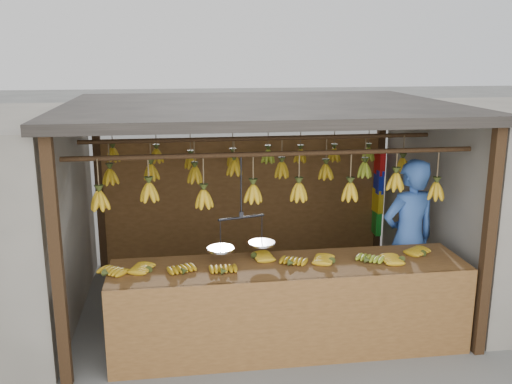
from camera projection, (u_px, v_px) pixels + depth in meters
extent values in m
plane|color=#5B5B57|center=(260.00, 302.00, 6.92)|extent=(80.00, 80.00, 0.00)
cube|color=black|center=(57.00, 266.00, 4.93)|extent=(0.10, 0.10, 2.30)
cube|color=black|center=(488.00, 245.00, 5.48)|extent=(0.10, 0.10, 2.30)
cube|color=black|center=(99.00, 187.00, 7.81)|extent=(0.10, 0.10, 2.30)
cube|color=black|center=(379.00, 178.00, 8.36)|extent=(0.10, 0.10, 2.30)
cube|color=black|center=(260.00, 107.00, 6.35)|extent=(4.30, 3.30, 0.10)
cylinder|color=black|center=(275.00, 154.00, 5.48)|extent=(4.00, 0.05, 0.05)
cylinder|color=black|center=(260.00, 138.00, 6.44)|extent=(4.00, 0.05, 0.05)
cylinder|color=black|center=(248.00, 127.00, 7.40)|extent=(4.00, 0.05, 0.05)
cube|color=brown|center=(244.00, 199.00, 8.15)|extent=(4.00, 0.06, 1.80)
cube|color=brown|center=(290.00, 268.00, 5.68)|extent=(3.55, 0.79, 0.08)
cube|color=brown|center=(297.00, 324.00, 5.40)|extent=(3.55, 0.04, 0.90)
cube|color=black|center=(117.00, 337.00, 5.22)|extent=(0.07, 0.07, 0.82)
cube|color=black|center=(460.00, 314.00, 5.69)|extent=(0.07, 0.07, 0.82)
cube|color=black|center=(123.00, 305.00, 5.89)|extent=(0.07, 0.07, 0.82)
cube|color=black|center=(430.00, 286.00, 6.35)|extent=(0.07, 0.07, 0.82)
ellipsoid|color=#B18412|center=(106.00, 274.00, 5.34)|extent=(0.28, 0.30, 0.06)
ellipsoid|color=#B18412|center=(150.00, 269.00, 5.46)|extent=(0.29, 0.25, 0.06)
ellipsoid|color=#B18412|center=(185.00, 272.00, 5.39)|extent=(0.25, 0.29, 0.06)
ellipsoid|color=#B18412|center=(224.00, 272.00, 5.39)|extent=(0.18, 0.24, 0.06)
ellipsoid|color=#B18412|center=(255.00, 257.00, 5.77)|extent=(0.26, 0.21, 0.06)
ellipsoid|color=#B18412|center=(291.00, 264.00, 5.60)|extent=(0.27, 0.29, 0.06)
ellipsoid|color=#B18412|center=(332.00, 260.00, 5.69)|extent=(0.29, 0.26, 0.06)
ellipsoid|color=#92A523|center=(368.00, 261.00, 5.67)|extent=(0.28, 0.30, 0.06)
ellipsoid|color=#B18412|center=(401.00, 259.00, 5.72)|extent=(0.25, 0.19, 0.06)
ellipsoid|color=#B18412|center=(425.00, 253.00, 5.88)|extent=(0.28, 0.30, 0.06)
ellipsoid|color=#B18412|center=(100.00, 201.00, 5.31)|extent=(0.16, 0.16, 0.28)
ellipsoid|color=#B18412|center=(149.00, 192.00, 5.40)|extent=(0.16, 0.16, 0.28)
ellipsoid|color=#B18412|center=(204.00, 199.00, 5.53)|extent=(0.16, 0.16, 0.28)
ellipsoid|color=#B18412|center=(253.00, 194.00, 5.55)|extent=(0.16, 0.16, 0.28)
ellipsoid|color=#B18412|center=(299.00, 192.00, 5.60)|extent=(0.16, 0.16, 0.28)
ellipsoid|color=#B18412|center=(350.00, 192.00, 5.69)|extent=(0.16, 0.16, 0.28)
ellipsoid|color=#B18412|center=(395.00, 182.00, 5.75)|extent=(0.16, 0.16, 0.28)
ellipsoid|color=#B18412|center=(436.00, 191.00, 5.85)|extent=(0.16, 0.16, 0.28)
ellipsoid|color=#B18412|center=(110.00, 177.00, 6.30)|extent=(0.16, 0.16, 0.28)
ellipsoid|color=#B18412|center=(151.00, 172.00, 6.40)|extent=(0.16, 0.16, 0.28)
ellipsoid|color=#B18412|center=(195.00, 175.00, 6.42)|extent=(0.16, 0.16, 0.28)
ellipsoid|color=#B18412|center=(234.00, 168.00, 6.50)|extent=(0.16, 0.16, 0.28)
ellipsoid|color=#B18412|center=(282.00, 170.00, 6.62)|extent=(0.16, 0.16, 0.28)
ellipsoid|color=#B18412|center=(326.00, 172.00, 6.64)|extent=(0.16, 0.16, 0.28)
ellipsoid|color=#92A523|center=(364.00, 170.00, 6.73)|extent=(0.16, 0.16, 0.28)
ellipsoid|color=#B18412|center=(402.00, 166.00, 6.74)|extent=(0.16, 0.16, 0.28)
ellipsoid|color=#B18412|center=(113.00, 155.00, 7.28)|extent=(0.16, 0.16, 0.28)
ellipsoid|color=#B18412|center=(157.00, 156.00, 7.28)|extent=(0.16, 0.16, 0.28)
ellipsoid|color=#B18412|center=(191.00, 162.00, 7.37)|extent=(0.16, 0.16, 0.28)
ellipsoid|color=#B18412|center=(233.00, 160.00, 7.50)|extent=(0.16, 0.16, 0.28)
ellipsoid|color=#92A523|center=(268.00, 156.00, 7.54)|extent=(0.16, 0.16, 0.28)
ellipsoid|color=#B18412|center=(300.00, 156.00, 7.64)|extent=(0.16, 0.16, 0.28)
ellipsoid|color=#B18412|center=(334.00, 155.00, 7.67)|extent=(0.16, 0.16, 0.28)
ellipsoid|color=#92A523|center=(368.00, 154.00, 7.77)|extent=(0.16, 0.16, 0.28)
cylinder|color=black|center=(241.00, 187.00, 5.51)|extent=(0.02, 0.02, 0.63)
cylinder|color=black|center=(241.00, 218.00, 5.58)|extent=(0.47, 0.14, 0.02)
cylinder|color=silver|center=(221.00, 249.00, 5.58)|extent=(0.26, 0.26, 0.02)
cylinder|color=silver|center=(262.00, 244.00, 5.74)|extent=(0.26, 0.26, 0.02)
imported|color=#3359A5|center=(408.00, 239.00, 6.37)|extent=(0.75, 0.57, 1.83)
cube|color=red|center=(380.00, 163.00, 8.15)|extent=(0.08, 0.26, 0.34)
cube|color=#1426BF|center=(379.00, 181.00, 8.21)|extent=(0.08, 0.26, 0.34)
cube|color=yellow|center=(378.00, 200.00, 8.28)|extent=(0.08, 0.26, 0.34)
cube|color=#199926|center=(376.00, 222.00, 8.36)|extent=(0.08, 0.26, 0.34)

